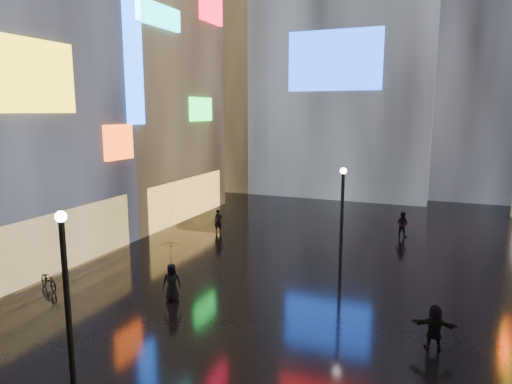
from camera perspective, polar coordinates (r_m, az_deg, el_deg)
The scene contains 12 objects.
ground at distance 24.41m, azimuth 7.18°, elevation -8.56°, with size 140.00×140.00×0.00m, color black.
building_left_far at distance 35.97m, azimuth -15.89°, elevation 14.81°, with size 10.28×12.00×22.00m.
tower_flank_right at distance 49.37m, azimuth 27.09°, elevation 19.78°, with size 12.00×12.00×34.00m, color black.
tower_flank_left at distance 48.91m, azimuth -2.02°, elevation 16.18°, with size 10.00×10.00×26.00m, color black.
lamp_near at distance 13.52m, azimuth -22.59°, elevation -11.58°, with size 0.30×0.30×5.20m.
lamp_far at distance 21.78m, azimuth 10.69°, elevation -2.89°, with size 0.30×0.30×5.20m.
pedestrian_4 at distance 19.54m, azimuth -10.48°, elevation -11.03°, with size 0.77×0.50×1.57m, color black.
pedestrian_5 at distance 16.64m, azimuth 21.41°, elevation -15.49°, with size 1.43×0.46×1.55m, color black.
pedestrian_6 at distance 29.57m, azimuth -4.74°, elevation -3.66°, with size 0.56×0.37×1.53m, color black.
pedestrian_7 at distance 30.11m, azimuth 17.82°, elevation -3.83°, with size 0.76×0.59×1.57m, color black.
umbrella_2 at distance 19.12m, azimuth -10.60°, elevation -7.49°, with size 1.05×1.07×0.96m, color black.
bicycle at distance 22.46m, azimuth -24.50°, elevation -9.96°, with size 0.55×1.58×0.83m, color black.
Camera 1 is at (5.86, -2.39, 7.75)m, focal length 32.00 mm.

